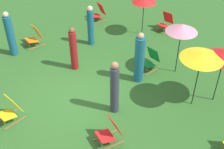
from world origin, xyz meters
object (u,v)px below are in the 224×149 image
deckchair_0 (11,110)px  person_4 (73,49)px  deckchair_4 (150,60)px  deckchair_8 (110,132)px  deckchair_1 (166,22)px  person_3 (115,88)px  umbrella_3 (202,56)px  person_0 (10,35)px  person_1 (139,59)px  person_2 (91,26)px  deckchair_6 (99,13)px  deckchair_7 (35,37)px  umbrella_0 (182,28)px

deckchair_0 → person_4: bearing=101.2°
deckchair_4 → deckchair_8: size_ratio=1.00×
deckchair_1 → person_3: bearing=-70.3°
deckchair_0 → umbrella_3: 5.78m
person_0 → person_1: 5.06m
person_1 → person_2: person_1 is taller
deckchair_4 → person_3: (1.23, -2.27, 0.51)m
umbrella_3 → person_1: size_ratio=1.04×
deckchair_6 → person_4: size_ratio=0.49×
person_0 → deckchair_6: bearing=75.5°
deckchair_0 → deckchair_8: (2.24, 2.10, 0.00)m
deckchair_1 → person_1: (2.36, -3.11, 0.51)m
deckchair_6 → deckchair_7: (0.61, -3.32, 0.00)m
umbrella_3 → person_0: 7.11m
person_0 → person_4: 2.67m
person_2 → person_4: (1.23, -1.33, -0.01)m
deckchair_1 → person_4: bearing=-98.4°
person_3 → deckchair_8: bearing=123.9°
person_4 → umbrella_0: bearing=-50.3°
deckchair_4 → umbrella_0: bearing=36.1°
deckchair_7 → person_3: 5.07m
deckchair_1 → person_2: size_ratio=0.51×
deckchair_7 → deckchair_8: same height
deckchair_1 → umbrella_3: 5.08m
deckchair_0 → deckchair_6: size_ratio=1.04×
deckchair_7 → person_1: person_1 is taller
person_1 → person_2: 3.02m
deckchair_6 → person_4: (2.93, -2.62, 0.44)m
umbrella_3 → person_3: bearing=-114.2°
person_0 → person_4: person_0 is taller
deckchair_4 → umbrella_3: (2.25, 0.00, 1.47)m
person_1 → person_4: person_1 is taller
person_4 → deckchair_0: bearing=-168.7°
deckchair_1 → deckchair_8: same height
deckchair_8 → umbrella_3: umbrella_3 is taller
deckchair_8 → deckchair_0: bearing=-134.5°
deckchair_7 → deckchair_8: bearing=-5.7°
person_1 → deckchair_6: bearing=-164.8°
umbrella_3 → person_3: 2.67m
deckchair_8 → person_2: bearing=160.4°
deckchair_0 → person_2: bearing=106.9°
person_1 → person_4: bearing=-110.5°
umbrella_0 → person_1: umbrella_0 is taller
deckchair_8 → umbrella_0: 4.26m
person_1 → deckchair_0: bearing=-67.4°
person_4 → person_0: bearing=112.4°
deckchair_1 → deckchair_8: size_ratio=1.03×
umbrella_3 → person_0: size_ratio=1.08×
deckchair_0 → person_2: person_2 is taller
person_3 → person_4: 2.67m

